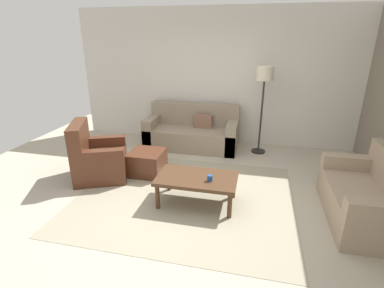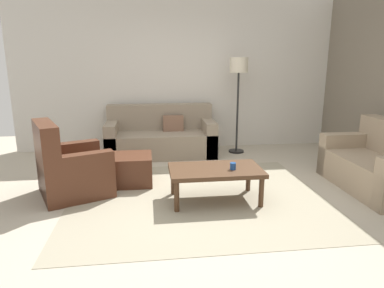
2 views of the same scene
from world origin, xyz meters
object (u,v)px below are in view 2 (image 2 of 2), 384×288
object	(u,v)px
coffee_table	(215,172)
cup	(233,166)
lamp_standing	(239,75)
armchair_leather	(68,172)
ottoman	(132,169)
couch_loveseat	(383,167)
couch_main	(161,138)

from	to	relation	value
coffee_table	cup	distance (m)	0.23
cup	lamp_standing	xyz separation A→B (m)	(0.63, 2.24, 0.96)
lamp_standing	coffee_table	bearing A→B (deg)	-110.89
armchair_leather	cup	distance (m)	2.05
lamp_standing	ottoman	bearing A→B (deg)	-142.42
couch_loveseat	coffee_table	xyz separation A→B (m)	(-2.25, -0.10, 0.06)
couch_loveseat	cup	size ratio (longest dim) A/B	18.22
coffee_table	lamp_standing	bearing A→B (deg)	69.11
couch_main	couch_loveseat	size ratio (longest dim) A/B	1.28
cup	lamp_standing	bearing A→B (deg)	74.22
couch_loveseat	lamp_standing	world-z (taller)	lamp_standing
armchair_leather	ottoman	distance (m)	0.83
ottoman	lamp_standing	distance (m)	2.63
ottoman	cup	distance (m)	1.49
couch_loveseat	couch_main	bearing A→B (deg)	142.98
couch_main	cup	size ratio (longest dim) A/B	23.40
couch_loveseat	lamp_standing	xyz separation A→B (m)	(-1.43, 2.06, 1.11)
couch_main	cup	world-z (taller)	couch_main
coffee_table	couch_loveseat	bearing A→B (deg)	2.52
couch_main	ottoman	bearing A→B (deg)	-107.39
coffee_table	cup	bearing A→B (deg)	-20.72
ottoman	cup	world-z (taller)	cup
couch_loveseat	coffee_table	distance (m)	2.26
couch_main	armchair_leather	xyz separation A→B (m)	(-1.23, -1.81, 0.01)
couch_loveseat	ottoman	size ratio (longest dim) A/B	2.64
armchair_leather	cup	world-z (taller)	armchair_leather
armchair_leather	coffee_table	distance (m)	1.84
couch_loveseat	ottoman	bearing A→B (deg)	169.04
couch_main	coffee_table	distance (m)	2.29
couch_main	couch_loveseat	bearing A→B (deg)	-37.02
coffee_table	cup	size ratio (longest dim) A/B	13.54
couch_main	lamp_standing	bearing A→B (deg)	-2.51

